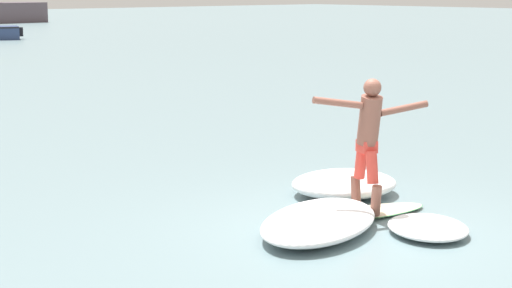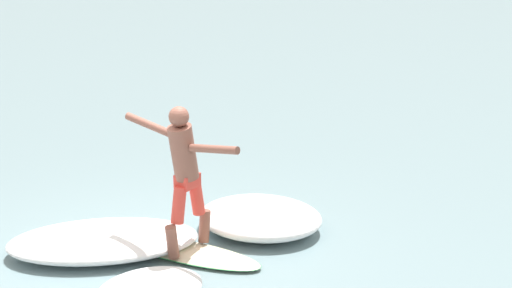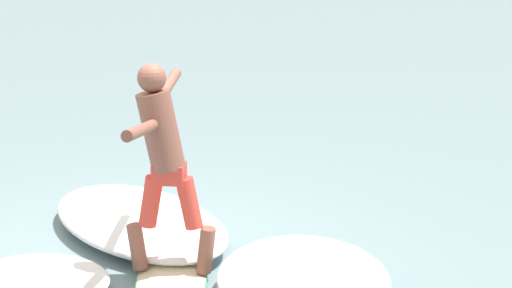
# 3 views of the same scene
# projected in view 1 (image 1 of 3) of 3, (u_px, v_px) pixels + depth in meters

# --- Properties ---
(ground_plane) EXTENTS (200.00, 200.00, 0.00)m
(ground_plane) POSITION_uv_depth(u_px,v_px,m) (357.00, 228.00, 10.87)
(ground_plane) COLOR gray
(surfboard) EXTENTS (2.10, 1.00, 0.22)m
(surfboard) POSITION_uv_depth(u_px,v_px,m) (363.00, 213.00, 11.41)
(surfboard) COLOR beige
(surfboard) RESTS_ON ground
(surfer) EXTENTS (1.57, 0.83, 1.78)m
(surfer) POSITION_uv_depth(u_px,v_px,m) (369.00, 134.00, 11.18)
(surfer) COLOR brown
(surfer) RESTS_ON surfboard
(wave_foam_at_tail) EXTENTS (1.83, 1.67, 0.35)m
(wave_foam_at_tail) POSITION_uv_depth(u_px,v_px,m) (344.00, 184.00, 12.51)
(wave_foam_at_tail) COLOR white
(wave_foam_at_tail) RESTS_ON ground
(wave_foam_at_nose) EXTENTS (1.48, 1.54, 0.17)m
(wave_foam_at_nose) POSITION_uv_depth(u_px,v_px,m) (428.00, 227.00, 10.57)
(wave_foam_at_nose) COLOR white
(wave_foam_at_nose) RESTS_ON ground
(wave_foam_beside) EXTENTS (2.59, 2.10, 0.29)m
(wave_foam_beside) POSITION_uv_depth(u_px,v_px,m) (319.00, 221.00, 10.63)
(wave_foam_beside) COLOR white
(wave_foam_beside) RESTS_ON ground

